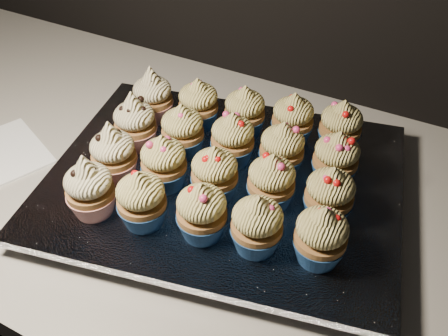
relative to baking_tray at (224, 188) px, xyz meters
name	(u,v)px	position (x,y,z in m)	size (l,w,h in m)	color
worktop	(203,187)	(-0.04, 0.02, -0.03)	(2.44, 0.64, 0.04)	beige
baking_tray	(224,188)	(0.00, 0.00, 0.00)	(0.45, 0.34, 0.02)	black
foil_lining	(224,180)	(0.00, 0.00, 0.02)	(0.49, 0.38, 0.01)	silver
cupcake_0	(90,188)	(-0.12, -0.14, 0.06)	(0.06, 0.06, 0.10)	red
cupcake_1	(142,200)	(-0.05, -0.12, 0.06)	(0.06, 0.06, 0.08)	navy
cupcake_2	(202,212)	(0.03, -0.11, 0.06)	(0.06, 0.06, 0.08)	navy
cupcake_3	(257,225)	(0.09, -0.09, 0.06)	(0.06, 0.06, 0.08)	navy
cupcake_4	(321,236)	(0.16, -0.08, 0.06)	(0.06, 0.06, 0.08)	navy
cupcake_5	(113,154)	(-0.13, -0.07, 0.06)	(0.06, 0.06, 0.10)	red
cupcake_6	(164,163)	(-0.06, -0.05, 0.06)	(0.06, 0.06, 0.08)	navy
cupcake_7	(215,174)	(0.01, -0.04, 0.06)	(0.06, 0.06, 0.08)	navy
cupcake_8	(271,182)	(0.08, -0.02, 0.06)	(0.06, 0.06, 0.08)	navy
cupcake_9	(329,195)	(0.15, -0.01, 0.06)	(0.06, 0.06, 0.08)	navy
cupcake_10	(135,123)	(-0.15, 0.00, 0.06)	(0.06, 0.06, 0.10)	red
cupcake_11	(183,131)	(-0.08, 0.02, 0.06)	(0.06, 0.06, 0.08)	navy
cupcake_12	(233,139)	(-0.01, 0.04, 0.06)	(0.06, 0.06, 0.08)	navy
cupcake_13	(282,149)	(0.06, 0.05, 0.06)	(0.06, 0.06, 0.08)	navy
cupcake_14	(336,159)	(0.14, 0.06, 0.06)	(0.06, 0.06, 0.08)	navy
cupcake_15	(153,97)	(-0.17, 0.07, 0.06)	(0.06, 0.06, 0.10)	red
cupcake_16	(198,104)	(-0.09, 0.09, 0.06)	(0.06, 0.06, 0.08)	navy
cupcake_17	(245,112)	(-0.02, 0.11, 0.06)	(0.06, 0.06, 0.08)	navy
cupcake_18	(293,119)	(0.05, 0.12, 0.06)	(0.06, 0.06, 0.08)	navy
cupcake_19	(340,127)	(0.12, 0.14, 0.06)	(0.06, 0.06, 0.08)	navy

